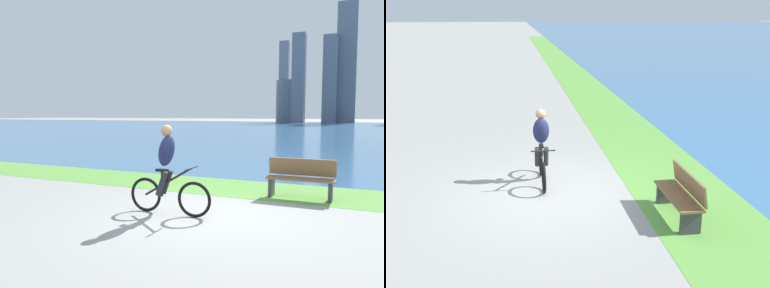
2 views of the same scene
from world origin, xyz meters
TOP-DOWN VIEW (x-y plane):
  - ground_plane at (0.00, 0.00)m, footprint 300.00×300.00m
  - grass_strip_bayside at (0.00, 2.83)m, footprint 120.00×2.26m
  - bay_water_surface at (0.00, 46.60)m, footprint 300.00×85.29m
  - cyclist_lead at (-0.67, -0.14)m, footprint 1.72×0.52m
  - bench_near_path at (1.44, 2.33)m, footprint 1.50×0.47m
  - city_skyline_far_shore at (4.66, 81.29)m, footprint 38.81×10.53m

SIDE VIEW (x-z plane):
  - ground_plane at x=0.00m, z-range 0.00..0.00m
  - bay_water_surface at x=0.00m, z-range 0.00..0.00m
  - grass_strip_bayside at x=0.00m, z-range 0.00..0.01m
  - bench_near_path at x=1.44m, z-range 0.00..0.90m
  - cyclist_lead at x=-0.67m, z-range -0.01..1.70m
  - city_skyline_far_shore at x=4.66m, z-range -3.37..23.37m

